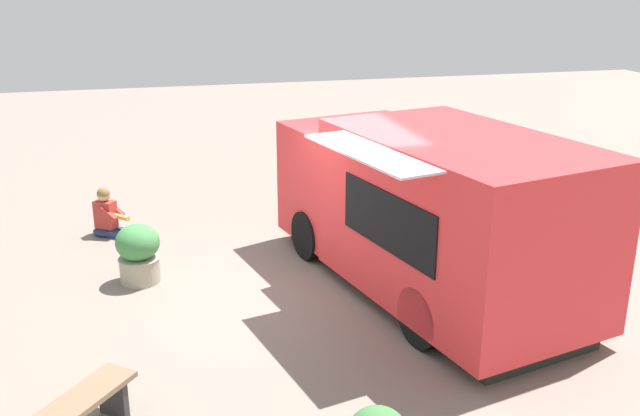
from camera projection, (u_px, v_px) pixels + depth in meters
name	position (u px, v px, depth m)	size (l,w,h in m)	color
ground_plane	(312.00, 291.00, 10.38)	(40.00, 40.00, 0.00)	gray
food_truck	(426.00, 212.00, 10.12)	(5.84, 3.47, 2.42)	#EC3437
person_customer	(107.00, 216.00, 12.48)	(0.70, 0.76, 0.87)	navy
planter_flowering_near	(380.00, 186.00, 14.26)	(0.44, 0.44, 0.65)	gray
planter_flowering_far	(138.00, 253.00, 10.55)	(0.65, 0.65, 0.91)	#A29E86
trash_bin	(464.00, 181.00, 14.25)	(0.44, 0.44, 0.87)	black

